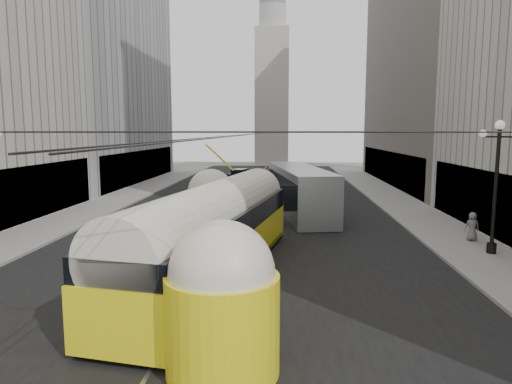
# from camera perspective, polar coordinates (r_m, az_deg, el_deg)

# --- Properties ---
(road) EXTENTS (20.00, 85.00, 0.02)m
(road) POSITION_cam_1_polar(r_m,az_deg,el_deg) (37.28, -0.33, -1.66)
(road) COLOR black
(road) RESTS_ON ground
(sidewalk_left) EXTENTS (4.00, 72.00, 0.15)m
(sidewalk_left) POSITION_cam_1_polar(r_m,az_deg,el_deg) (43.19, -16.07, -0.58)
(sidewalk_left) COLOR gray
(sidewalk_left) RESTS_ON ground
(sidewalk_right) EXTENTS (4.00, 72.00, 0.15)m
(sidewalk_right) POSITION_cam_1_polar(r_m,az_deg,el_deg) (41.69, 16.72, -0.89)
(sidewalk_right) COLOR gray
(sidewalk_right) RESTS_ON ground
(rail_left) EXTENTS (0.12, 85.00, 0.04)m
(rail_left) POSITION_cam_1_polar(r_m,az_deg,el_deg) (37.34, -1.48, -1.65)
(rail_left) COLOR gray
(rail_left) RESTS_ON ground
(rail_right) EXTENTS (0.12, 85.00, 0.04)m
(rail_right) POSITION_cam_1_polar(r_m,az_deg,el_deg) (37.23, 0.82, -1.67)
(rail_right) COLOR gray
(rail_right) RESTS_ON ground
(building_left_far) EXTENTS (12.60, 28.60, 28.60)m
(building_left_far) POSITION_cam_1_polar(r_m,az_deg,el_deg) (57.49, -20.21, 15.47)
(building_left_far) COLOR #999999
(building_left_far) RESTS_ON ground
(building_right_far) EXTENTS (12.60, 32.60, 32.60)m
(building_right_far) POSITION_cam_1_polar(r_m,az_deg,el_deg) (55.96, 22.91, 17.65)
(building_right_far) COLOR #514C47
(building_right_far) RESTS_ON ground
(distant_tower) EXTENTS (6.00, 6.00, 31.36)m
(distant_tower) POSITION_cam_1_polar(r_m,az_deg,el_deg) (84.71, 2.03, 13.69)
(distant_tower) COLOR #B2AFA8
(distant_tower) RESTS_ON ground
(lamppost_right_mid) EXTENTS (1.86, 0.44, 6.37)m
(lamppost_right_mid) POSITION_cam_1_polar(r_m,az_deg,el_deg) (24.43, 27.83, 1.41)
(lamppost_right_mid) COLOR black
(lamppost_right_mid) RESTS_ON sidewalk_right
(catenary) EXTENTS (25.00, 72.00, 0.23)m
(catenary) POSITION_cam_1_polar(r_m,az_deg,el_deg) (35.77, -0.26, 7.41)
(catenary) COLOR black
(catenary) RESTS_ON ground
(streetcar) EXTENTS (5.59, 17.72, 3.94)m
(streetcar) POSITION_cam_1_polar(r_m,az_deg,el_deg) (18.81, -5.24, -4.97)
(streetcar) COLOR yellow
(streetcar) RESTS_ON ground
(city_bus) EXTENTS (4.93, 13.62, 3.37)m
(city_bus) POSITION_cam_1_polar(r_m,az_deg,el_deg) (33.51, 5.42, 0.45)
(city_bus) COLOR #979A9B
(city_bus) RESTS_ON ground
(sedan_white_far) EXTENTS (3.63, 5.40, 1.58)m
(sedan_white_far) POSITION_cam_1_polar(r_m,az_deg,el_deg) (47.22, 6.31, 1.14)
(sedan_white_far) COLOR silver
(sedan_white_far) RESTS_ON ground
(sedan_dark_far) EXTENTS (2.82, 4.38, 1.28)m
(sedan_dark_far) POSITION_cam_1_polar(r_m,az_deg,el_deg) (57.41, -2.06, 2.19)
(sedan_dark_far) COLOR black
(sedan_dark_far) RESTS_ON ground
(pedestrian_sidewalk_right) EXTENTS (0.76, 0.48, 1.54)m
(pedestrian_sidewalk_right) POSITION_cam_1_polar(r_m,az_deg,el_deg) (27.23, 25.42, -3.91)
(pedestrian_sidewalk_right) COLOR slate
(pedestrian_sidewalk_right) RESTS_ON sidewalk_right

